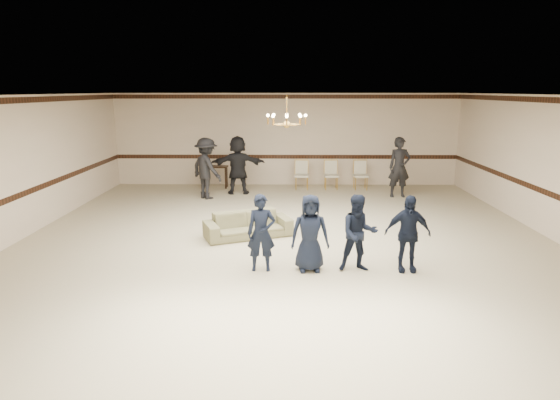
{
  "coord_description": "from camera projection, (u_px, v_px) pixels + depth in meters",
  "views": [
    {
      "loc": [
        -0.02,
        -9.76,
        3.3
      ],
      "look_at": [
        -0.13,
        -0.5,
        1.16
      ],
      "focal_mm": 30.58,
      "sensor_mm": 36.0,
      "label": 1
    }
  ],
  "objects": [
    {
      "name": "banquet_chair_mid",
      "position": [
        331.0,
        175.0,
        16.15
      ],
      "size": [
        0.49,
        0.49,
        0.96
      ],
      "primitive_type": null,
      "rotation": [
        0.0,
        0.0,
        0.05
      ],
      "color": "beige",
      "rests_on": "floor"
    },
    {
      "name": "adult_mid",
      "position": [
        238.0,
        165.0,
        15.35
      ],
      "size": [
        1.79,
        0.69,
        1.89
      ],
      "primitive_type": "imported",
      "rotation": [
        0.0,
        0.0,
        3.22
      ],
      "color": "black",
      "rests_on": "floor"
    },
    {
      "name": "settee",
      "position": [
        248.0,
        225.0,
        10.93
      ],
      "size": [
        2.11,
        1.46,
        0.57
      ],
      "primitive_type": "imported",
      "rotation": [
        0.0,
        0.0,
        0.39
      ],
      "color": "#706E4B",
      "rests_on": "floor"
    },
    {
      "name": "chandelier",
      "position": [
        287.0,
        110.0,
        10.58
      ],
      "size": [
        0.94,
        0.94,
        0.89
      ],
      "primitive_type": null,
      "color": "#B6853A",
      "rests_on": "ceiling"
    },
    {
      "name": "boy_c",
      "position": [
        359.0,
        233.0,
        8.79
      ],
      "size": [
        0.73,
        0.59,
        1.45
      ],
      "primitive_type": "imported",
      "rotation": [
        0.0,
        0.0,
        0.05
      ],
      "color": "black",
      "rests_on": "floor"
    },
    {
      "name": "crown_molding",
      "position": [
        286.0,
        97.0,
        16.36
      ],
      "size": [
        12.0,
        0.02,
        0.14
      ],
      "primitive_type": "cube",
      "color": "#371C10",
      "rests_on": "wall_back"
    },
    {
      "name": "boy_d",
      "position": [
        408.0,
        233.0,
        8.78
      ],
      "size": [
        0.85,
        0.35,
        1.45
      ],
      "primitive_type": "imported",
      "rotation": [
        0.0,
        0.0,
        0.0
      ],
      "color": "black",
      "rests_on": "floor"
    },
    {
      "name": "boy_b",
      "position": [
        310.0,
        233.0,
        8.8
      ],
      "size": [
        0.73,
        0.5,
        1.45
      ],
      "primitive_type": "imported",
      "rotation": [
        0.0,
        0.0,
        0.06
      ],
      "color": "black",
      "rests_on": "floor"
    },
    {
      "name": "console_table",
      "position": [
        214.0,
        177.0,
        16.41
      ],
      "size": [
        0.95,
        0.48,
        0.77
      ],
      "primitive_type": "cube",
      "rotation": [
        0.0,
        0.0,
        -0.1
      ],
      "color": "black",
      "rests_on": "floor"
    },
    {
      "name": "room",
      "position": [
        287.0,
        174.0,
        9.89
      ],
      "size": [
        12.01,
        14.01,
        3.21
      ],
      "color": "#B4AA8A",
      "rests_on": "ground"
    },
    {
      "name": "adult_left",
      "position": [
        207.0,
        168.0,
        14.68
      ],
      "size": [
        1.37,
        1.34,
        1.89
      ],
      "primitive_type": "imported",
      "rotation": [
        0.0,
        0.0,
        2.4
      ],
      "color": "black",
      "rests_on": "floor"
    },
    {
      "name": "adult_right",
      "position": [
        399.0,
        167.0,
        14.9
      ],
      "size": [
        0.72,
        0.51,
        1.89
      ],
      "primitive_type": "imported",
      "rotation": [
        0.0,
        0.0,
        0.08
      ],
      "color": "black",
      "rests_on": "floor"
    },
    {
      "name": "chair_rail",
      "position": [
        286.0,
        157.0,
        16.83
      ],
      "size": [
        12.0,
        0.02,
        0.14
      ],
      "primitive_type": "cube",
      "color": "#371C10",
      "rests_on": "wall_back"
    },
    {
      "name": "banquet_chair_left",
      "position": [
        302.0,
        175.0,
        16.16
      ],
      "size": [
        0.5,
        0.5,
        0.96
      ],
      "primitive_type": null,
      "rotation": [
        0.0,
        0.0,
        -0.07
      ],
      "color": "beige",
      "rests_on": "floor"
    },
    {
      "name": "banquet_chair_right",
      "position": [
        361.0,
        175.0,
        16.14
      ],
      "size": [
        0.49,
        0.49,
        0.96
      ],
      "primitive_type": null,
      "rotation": [
        0.0,
        0.0,
        0.06
      ],
      "color": "beige",
      "rests_on": "floor"
    },
    {
      "name": "boy_a",
      "position": [
        261.0,
        233.0,
        8.81
      ],
      "size": [
        0.54,
        0.36,
        1.45
      ],
      "primitive_type": "imported",
      "rotation": [
        0.0,
        0.0,
        0.03
      ],
      "color": "black",
      "rests_on": "floor"
    }
  ]
}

